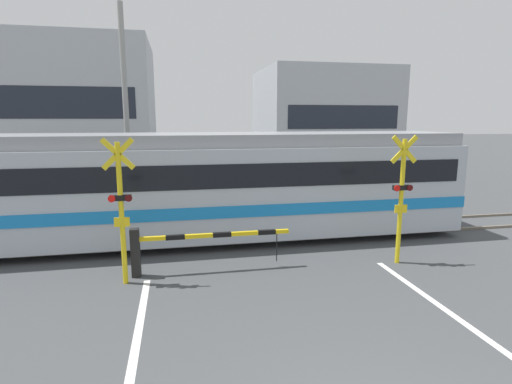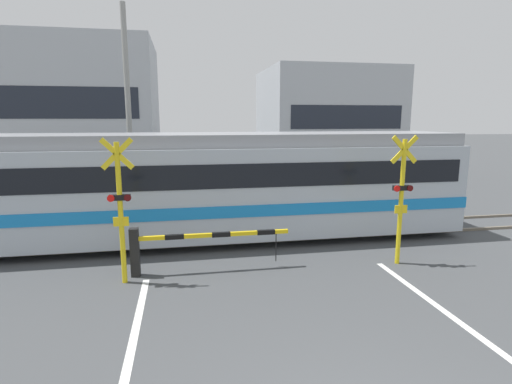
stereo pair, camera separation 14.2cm
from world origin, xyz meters
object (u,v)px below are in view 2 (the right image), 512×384
object	(u,v)px
commuter_train	(193,184)
crossing_signal_left	(120,205)
crossing_barrier_near	(176,244)
crossing_barrier_far	(291,194)
pedestrian	(235,176)
crossing_signal_right	(402,194)

from	to	relation	value
commuter_train	crossing_signal_left	distance (m)	3.41
crossing_barrier_near	crossing_barrier_far	size ratio (longest dim) A/B	1.00
commuter_train	crossing_barrier_near	bearing A→B (deg)	-100.90
crossing_barrier_near	pedestrian	bearing A→B (deg)	74.23
crossing_barrier_near	commuter_train	bearing A→B (deg)	79.10
crossing_signal_left	pedestrian	distance (m)	10.11
commuter_train	pedestrian	bearing A→B (deg)	72.26
commuter_train	crossing_barrier_far	distance (m)	4.86
crossing_signal_right	pedestrian	size ratio (longest dim) A/B	1.89
crossing_barrier_far	pedestrian	distance (m)	3.89
commuter_train	crossing_signal_right	distance (m)	5.73
commuter_train	pedestrian	distance (m)	6.74
crossing_barrier_far	crossing_signal_left	bearing A→B (deg)	-132.35
crossing_barrier_far	pedestrian	bearing A→B (deg)	116.49
crossing_barrier_near	crossing_barrier_far	bearing A→B (deg)	52.45
crossing_barrier_far	crossing_signal_right	world-z (taller)	crossing_signal_right
crossing_barrier_near	crossing_signal_right	xyz separation A→B (m)	(5.40, -0.35, 1.03)
crossing_barrier_far	crossing_signal_left	size ratio (longest dim) A/B	1.16
crossing_signal_left	crossing_barrier_far	bearing A→B (deg)	47.65
pedestrian	crossing_signal_right	bearing A→B (deg)	-73.17
crossing_signal_left	commuter_train	bearing A→B (deg)	61.61
crossing_barrier_near	crossing_barrier_far	xyz separation A→B (m)	(4.28, 5.57, 0.00)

